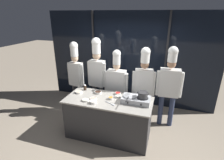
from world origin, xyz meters
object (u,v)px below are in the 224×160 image
Objects in this scene: frying_pan at (130,95)px; prep_bowl_carrots at (111,98)px; portable_stove at (136,100)px; chef_apprentice at (169,83)px; squeeze_bottle_soy at (85,87)px; prep_bowl_onion at (93,102)px; prep_bowl_chicken at (79,92)px; prep_bowl_soy_glaze at (98,92)px; chef_sous at (97,71)px; prep_bowl_shrimp at (93,98)px; prep_bowl_bell_pepper at (118,93)px; chef_line at (116,82)px; serving_spoon_slotted at (112,104)px; prep_bowl_bean_sprouts at (86,100)px; chef_pastry at (144,81)px; chef_head at (76,72)px; stock_pot at (143,95)px; prep_bowl_garlic at (118,96)px.

frying_pan reaches higher than prep_bowl_carrots.
portable_stove is 1.00m from chef_apprentice.
squeeze_bottle_soy reaches higher than prep_bowl_onion.
prep_bowl_onion is (0.51, -0.35, 0.01)m from prep_bowl_chicken.
chef_sous is (-0.25, 0.58, 0.31)m from prep_bowl_soy_glaze.
prep_bowl_bell_pepper is (0.43, 0.40, 0.00)m from prep_bowl_shrimp.
prep_bowl_bell_pepper is 0.08× the size of chef_line.
frying_pan is at bearing -37.54° from prep_bowl_bell_pepper.
serving_spoon_slotted is at bearing -65.56° from prep_bowl_carrots.
prep_bowl_bean_sprouts is 0.07× the size of chef_sous.
chef_head is at bearing -13.64° from chef_pastry.
serving_spoon_slotted is (0.02, -0.49, -0.02)m from prep_bowl_bell_pepper.
prep_bowl_bell_pepper is 0.07× the size of chef_apprentice.
portable_stove is 1.17× the size of frying_pan.
portable_stove is 3.75× the size of prep_bowl_bean_sprouts.
prep_bowl_carrots is at bearing 38.68° from chef_pastry.
chef_sous reaches higher than prep_bowl_soy_glaze.
chef_pastry is (1.83, -0.07, -0.04)m from chef_head.
frying_pan is 0.41m from serving_spoon_slotted.
prep_bowl_soy_glaze is at bearing 76.44° from prep_bowl_bean_sprouts.
prep_bowl_bell_pepper is (0.88, 0.20, 0.00)m from prep_bowl_chicken.
chef_sous reaches higher than prep_bowl_bean_sprouts.
prep_bowl_soy_glaze is 0.09× the size of chef_line.
chef_sous is (-0.63, 0.78, 0.31)m from prep_bowl_carrots.
prep_bowl_shrimp is at bearing 168.35° from serving_spoon_slotted.
prep_bowl_chicken is 1.17× the size of prep_bowl_shrimp.
prep_bowl_carrots is at bearing 43.02° from prep_bowl_onion.
chef_pastry is at bearing 27.49° from prep_bowl_soy_glaze.
chef_pastry is at bearing 6.58° from chef_apprentice.
squeeze_bottle_soy is 0.54m from prep_bowl_shrimp.
chef_line reaches higher than stock_pot.
portable_stove is 0.52m from prep_bowl_bell_pepper.
chef_apprentice is at bearing 36.35° from prep_bowl_onion.
prep_bowl_bean_sprouts is 1.11× the size of prep_bowl_bell_pepper.
prep_bowl_onion is (-0.37, -0.55, 0.00)m from prep_bowl_bell_pepper.
serving_spoon_slotted is 0.12× the size of chef_sous.
portable_stove is 0.68m from chef_pastry.
chef_sous reaches higher than chef_pastry.
prep_bowl_shrimp is at bearing 72.04° from chef_line.
squeeze_bottle_soy is (-1.13, 0.24, -0.08)m from frying_pan.
chef_head reaches higher than prep_bowl_bell_pepper.
stock_pot is 0.12× the size of chef_pastry.
chef_line is at bearing -13.53° from chef_pastry.
chef_head is at bearing 122.69° from prep_bowl_chicken.
chef_sous is at bearing 150.09° from stock_pot.
prep_bowl_bell_pepper is at bearing 74.54° from prep_bowl_carrots.
prep_bowl_bell_pepper is at bearing 105.19° from prep_bowl_garlic.
chef_apprentice is (1.96, 0.72, 0.20)m from prep_bowl_chicken.
chef_pastry is (0.87, 0.97, 0.19)m from prep_bowl_onion.
chef_sous reaches higher than prep_bowl_carrots.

